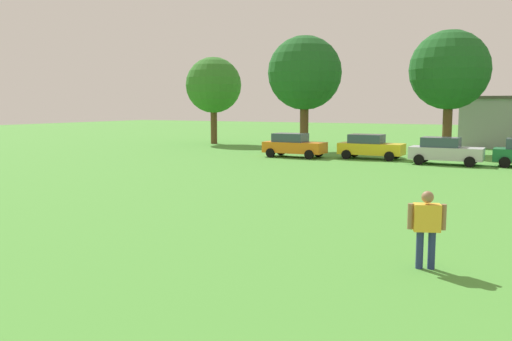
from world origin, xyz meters
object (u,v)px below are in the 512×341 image
at_px(parked_car_silver_2, 445,151).
at_px(tree_left, 305,73).
at_px(tree_far_left, 214,85).
at_px(parked_car_orange_0, 294,145).
at_px(adult_bystander, 427,223).
at_px(parked_car_yellow_1, 370,146).
at_px(tree_right, 450,70).

relative_size(parked_car_silver_2, tree_left, 0.47).
distance_m(tree_far_left, tree_left, 11.31).
distance_m(parked_car_orange_0, parked_car_silver_2, 10.22).
relative_size(adult_bystander, tree_far_left, 0.22).
distance_m(parked_car_yellow_1, parked_car_silver_2, 5.24).
xyz_separation_m(parked_car_yellow_1, parked_car_silver_2, (5.07, -1.32, 0.00)).
height_order(tree_far_left, tree_left, tree_left).
bearing_deg(parked_car_yellow_1, tree_right, 59.99).
height_order(parked_car_yellow_1, parked_car_silver_2, same).
relative_size(parked_car_orange_0, tree_left, 0.47).
height_order(adult_bystander, tree_left, tree_left).
bearing_deg(parked_car_orange_0, tree_left, 104.98).
distance_m(parked_car_orange_0, parked_car_yellow_1, 5.29).
bearing_deg(tree_far_left, adult_bystander, -51.50).
height_order(tree_left, tree_right, tree_right).
xyz_separation_m(parked_car_silver_2, tree_far_left, (-22.40, 9.11, 4.65)).
xyz_separation_m(tree_far_left, tree_left, (10.72, -3.55, 0.66)).
bearing_deg(parked_car_orange_0, parked_car_silver_2, -0.65).
bearing_deg(parked_car_orange_0, tree_right, 41.52).
height_order(adult_bystander, parked_car_orange_0, adult_bystander).
bearing_deg(parked_car_silver_2, tree_far_left, 157.87).
bearing_deg(tree_left, parked_car_silver_2, -25.46).
xyz_separation_m(parked_car_silver_2, tree_right, (-1.10, 8.20, 5.38)).
distance_m(adult_bystander, parked_car_yellow_1, 25.44).
relative_size(tree_far_left, tree_left, 0.89).
bearing_deg(tree_right, adult_bystander, -82.50).
bearing_deg(parked_car_silver_2, parked_car_orange_0, 179.35).
relative_size(parked_car_yellow_1, tree_right, 0.47).
distance_m(parked_car_yellow_1, tree_right, 9.59).
bearing_deg(tree_far_left, parked_car_yellow_1, -24.21).
bearing_deg(tree_right, parked_car_yellow_1, -120.01).
relative_size(parked_car_yellow_1, parked_car_silver_2, 1.00).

